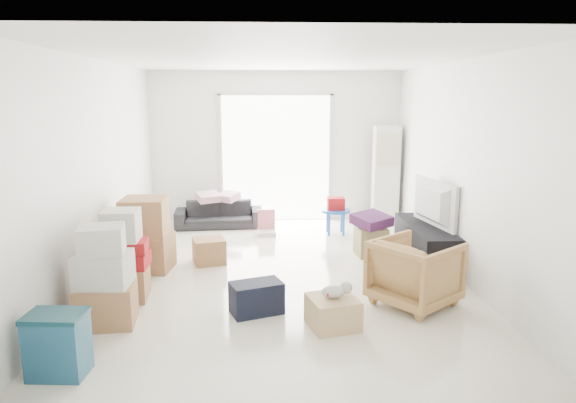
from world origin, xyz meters
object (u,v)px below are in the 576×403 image
at_px(television, 427,220).
at_px(sofa, 219,210).
at_px(tv_console, 425,244).
at_px(kids_table, 336,208).
at_px(storage_bins, 58,344).
at_px(ottoman, 371,241).
at_px(armchair, 415,269).
at_px(wood_crate, 333,312).
at_px(ac_tower, 386,175).

height_order(television, sofa, television).
bearing_deg(tv_console, kids_table, 123.79).
distance_m(television, sofa, 3.70).
bearing_deg(sofa, storage_bins, -104.03).
height_order(tv_console, kids_table, kids_table).
bearing_deg(tv_console, television, 0.00).
bearing_deg(ottoman, tv_console, -27.85).
distance_m(television, kids_table, 1.87).
xyz_separation_m(armchair, storage_bins, (-3.33, -1.32, -0.13)).
bearing_deg(television, kids_table, 22.80).
height_order(tv_console, sofa, sofa).
height_order(armchair, storage_bins, armchair).
xyz_separation_m(tv_console, ottoman, (-0.68, 0.36, -0.06)).
bearing_deg(kids_table, television, -56.21).
height_order(television, ottoman, television).
height_order(television, wood_crate, television).
relative_size(ac_tower, ottoman, 4.25).
bearing_deg(kids_table, storage_bins, -123.59).
bearing_deg(ottoman, kids_table, 106.51).
distance_m(sofa, kids_table, 2.07).
xyz_separation_m(ac_tower, ottoman, (-0.63, -1.91, -0.67)).
distance_m(sofa, armchair, 4.33).
distance_m(television, storage_bins, 4.79).
xyz_separation_m(television, ottoman, (-0.68, 0.36, -0.39)).
relative_size(armchair, kids_table, 1.32).
height_order(ottoman, wood_crate, ottoman).
distance_m(storage_bins, wood_crate, 2.50).
distance_m(tv_console, wood_crate, 2.49).
relative_size(armchair, storage_bins, 1.51).
distance_m(tv_console, armchair, 1.56).
bearing_deg(wood_crate, tv_console, 51.89).
bearing_deg(kids_table, sofa, 163.94).
distance_m(television, wood_crate, 2.53).
bearing_deg(sofa, kids_table, -19.83).
xyz_separation_m(ottoman, kids_table, (-0.35, 1.19, 0.23)).
relative_size(armchair, ottoman, 1.97).
relative_size(ottoman, kids_table, 0.67).
bearing_deg(ottoman, armchair, -86.42).
distance_m(sofa, wood_crate, 4.34).
distance_m(tv_console, ottoman, 0.78).
distance_m(armchair, ottoman, 1.83).
bearing_deg(tv_console, sofa, 144.93).
relative_size(sofa, storage_bins, 2.80).
relative_size(television, ottoman, 2.60).
bearing_deg(storage_bins, ottoman, 44.19).
bearing_deg(television, wood_crate, 130.89).
xyz_separation_m(tv_console, television, (0.00, 0.00, 0.33)).
relative_size(ac_tower, television, 1.64).
distance_m(ac_tower, storage_bins, 6.36).
height_order(tv_console, television, television).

